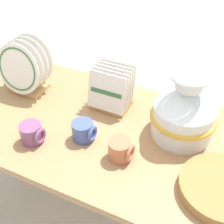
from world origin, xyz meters
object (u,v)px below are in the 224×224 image
ceramic_vase (184,110)px  mug_cobalt_glaze (84,131)px  mug_plum_glaze (32,133)px  dish_rack_square_plates (112,92)px  dish_rack_round_plates (24,69)px  mug_terracotta_glaze (121,150)px  wicker_charger_stack (222,188)px

ceramic_vase → mug_cobalt_glaze: (-0.37, -0.21, -0.09)m
mug_plum_glaze → dish_rack_square_plates: bearing=61.6°
ceramic_vase → dish_rack_square_plates: 0.37m
dish_rack_round_plates → mug_terracotta_glaze: size_ratio=2.76×
mug_cobalt_glaze → ceramic_vase: bearing=29.9°
ceramic_vase → mug_plum_glaze: 0.65m
wicker_charger_stack → mug_plum_glaze: 0.78m
ceramic_vase → dish_rack_round_plates: ceramic_vase is taller
dish_rack_square_plates → mug_terracotta_glaze: bearing=-58.5°
mug_terracotta_glaze → mug_cobalt_glaze: same height
dish_rack_round_plates → mug_terracotta_glaze: dish_rack_round_plates is taller
dish_rack_round_plates → wicker_charger_stack: 1.06m
dish_rack_square_plates → mug_terracotta_glaze: 0.35m
mug_plum_glaze → mug_cobalt_glaze: same height
mug_terracotta_glaze → mug_plum_glaze: 0.39m
wicker_charger_stack → mug_cobalt_glaze: size_ratio=3.07×
dish_rack_square_plates → wicker_charger_stack: size_ratio=0.67×
ceramic_vase → dish_rack_round_plates: size_ratio=1.12×
dish_rack_round_plates → mug_cobalt_glaze: (0.44, -0.19, -0.08)m
wicker_charger_stack → mug_plum_glaze: bearing=-174.4°
ceramic_vase → dish_rack_square_plates: ceramic_vase is taller
ceramic_vase → dish_rack_round_plates: (-0.81, -0.02, -0.00)m
mug_plum_glaze → dish_rack_round_plates: bearing=130.3°
dish_rack_round_plates → dish_rack_square_plates: bearing=8.5°
wicker_charger_stack → mug_terracotta_glaze: (-0.40, -0.00, 0.02)m
ceramic_vase → wicker_charger_stack: (0.22, -0.24, -0.11)m
wicker_charger_stack → mug_cobalt_glaze: mug_cobalt_glaze is taller
dish_rack_round_plates → mug_plum_glaze: dish_rack_round_plates is taller
ceramic_vase → mug_terracotta_glaze: 0.32m
dish_rack_square_plates → wicker_charger_stack: 0.65m
dish_rack_round_plates → mug_plum_glaze: (0.25, -0.30, -0.08)m
ceramic_vase → wicker_charger_stack: bearing=-47.8°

